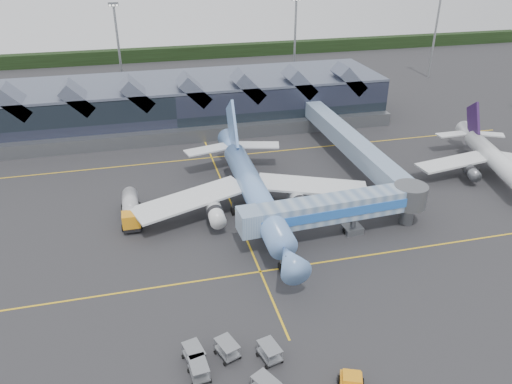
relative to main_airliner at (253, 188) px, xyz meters
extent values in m
plane|color=#2C2B2E|center=(-2.65, -6.75, -3.86)|extent=(260.00, 260.00, 0.00)
cube|color=yellow|center=(-2.65, -14.75, -3.85)|extent=(120.00, 0.25, 0.01)
cube|color=yellow|center=(-2.65, 21.25, -3.85)|extent=(120.00, 0.25, 0.01)
cube|color=yellow|center=(-2.65, 3.25, -3.85)|extent=(0.25, 60.00, 0.01)
cube|color=black|center=(-2.65, 103.25, -1.86)|extent=(260.00, 4.00, 4.00)
cube|color=black|center=(-7.65, 41.25, 0.64)|extent=(90.00, 20.00, 9.00)
cube|color=#525A6D|center=(-7.65, 41.25, 5.34)|extent=(90.00, 20.00, 0.60)
cube|color=slate|center=(-7.65, 30.25, -2.56)|extent=(90.00, 2.50, 2.60)
cube|color=#525A6D|center=(-36.65, 34.25, 5.44)|extent=(6.43, 6.00, 6.43)
cube|color=#525A6D|center=(-25.65, 34.25, 5.44)|extent=(6.43, 6.00, 6.43)
cube|color=#525A6D|center=(-14.65, 34.25, 5.44)|extent=(6.43, 6.00, 6.43)
cube|color=#525A6D|center=(-3.65, 34.25, 5.44)|extent=(6.43, 6.00, 6.43)
cube|color=#525A6D|center=(7.35, 34.25, 5.44)|extent=(6.43, 6.00, 6.43)
cube|color=#525A6D|center=(18.35, 34.25, 5.44)|extent=(6.43, 6.00, 6.43)
cube|color=#525A6D|center=(29.35, 34.25, 5.44)|extent=(6.43, 6.00, 6.43)
cylinder|color=gray|center=(-17.65, 65.25, 7.14)|extent=(0.56, 0.56, 22.00)
cube|color=slate|center=(-17.65, 65.25, 18.14)|extent=(2.40, 0.50, 0.90)
cylinder|color=gray|center=(27.35, 65.25, 7.14)|extent=(0.56, 0.56, 22.00)
cylinder|color=gray|center=(67.35, 63.25, 7.14)|extent=(0.56, 0.56, 22.00)
cylinder|color=#709FE3|center=(-0.01, -1.33, 0.02)|extent=(3.81, 29.11, 3.59)
cone|color=#709FE3|center=(-0.14, -18.36, 0.02)|extent=(3.63, 5.01, 3.59)
cube|color=black|center=(-0.15, -18.98, 0.77)|extent=(1.37, 0.35, 0.48)
cone|color=#709FE3|center=(0.13, 16.53, 0.28)|extent=(3.64, 6.67, 3.59)
cube|color=silver|center=(-9.18, -0.05, -0.61)|extent=(17.18, 10.07, 1.18)
cube|color=silver|center=(9.18, -0.19, -0.61)|extent=(17.18, 10.28, 1.18)
cylinder|color=silver|center=(-6.14, -3.36, -1.51)|extent=(2.26, 5.00, 2.22)
cylinder|color=silver|center=(6.09, -3.45, -1.51)|extent=(2.26, 5.00, 2.22)
cube|color=#709FE3|center=(0.11, 14.87, 4.03)|extent=(0.50, 9.19, 9.89)
cube|color=silver|center=(-4.30, 15.32, 0.28)|extent=(7.95, 4.58, 0.24)
cube|color=silver|center=(4.54, 15.25, 0.28)|extent=(7.97, 4.68, 0.24)
cylinder|color=slate|center=(-0.12, -15.04, -2.82)|extent=(0.26, 0.26, 2.08)
cylinder|color=slate|center=(-3.05, -0.06, -2.82)|extent=(0.26, 0.26, 2.08)
cylinder|color=slate|center=(3.05, -0.11, -2.82)|extent=(0.26, 0.26, 2.08)
cylinder|color=black|center=(-0.12, -15.04, -3.48)|extent=(0.44, 1.33, 1.33)
cylinder|color=silver|center=(42.03, 0.76, -0.62)|extent=(7.74, 21.11, 3.00)
cone|color=silver|center=(44.99, 13.31, -0.40)|extent=(4.02, 5.36, 3.00)
cube|color=silver|center=(35.42, 3.31, -1.15)|extent=(12.75, 4.91, 1.00)
cylinder|color=slate|center=(37.13, 0.38, -1.90)|extent=(2.64, 3.93, 1.86)
cube|color=#2F1745|center=(44.71, 12.14, 2.38)|extent=(1.99, 6.66, 7.31)
cube|color=silver|center=(41.49, 13.21, -0.40)|extent=(5.74, 2.17, 0.25)
cube|color=silver|center=(48.07, 11.65, -0.40)|extent=(6.04, 4.48, 0.25)
cylinder|color=slate|center=(39.75, 2.22, -2.99)|extent=(0.28, 0.28, 1.74)
cylinder|color=slate|center=(44.71, 1.05, -2.99)|extent=(0.28, 0.28, 1.74)
cube|color=#6583A8|center=(8.80, -9.25, 0.53)|extent=(21.41, 4.45, 3.08)
cube|color=blue|center=(8.89, -10.89, 0.53)|extent=(21.23, 1.40, 1.28)
cube|color=#6583A8|center=(-2.88, -9.94, 0.53)|extent=(2.96, 3.56, 3.19)
cylinder|color=slate|center=(11.98, -9.06, -1.66)|extent=(0.74, 0.74, 4.38)
cube|color=slate|center=(11.98, -9.06, -3.38)|extent=(2.67, 2.27, 0.96)
cylinder|color=black|center=(10.92, -9.12, -3.48)|extent=(0.48, 0.98, 0.96)
cylinder|color=black|center=(13.04, -8.99, -3.48)|extent=(0.48, 0.98, 0.96)
cylinder|color=slate|center=(20.47, -8.55, 0.53)|extent=(4.68, 4.68, 3.19)
cylinder|color=slate|center=(20.47, -8.55, -1.66)|extent=(1.91, 1.91, 4.38)
cube|color=black|center=(-17.57, 1.91, -3.11)|extent=(2.42, 8.99, 0.50)
cube|color=orange|center=(-17.58, -1.48, -2.06)|extent=(2.40, 2.20, 2.19)
cube|color=black|center=(-17.58, -2.28, -1.56)|extent=(2.20, 0.16, 1.00)
cylinder|color=#B9B8BD|center=(-17.56, 3.11, -1.76)|extent=(2.31, 5.79, 2.29)
sphere|color=#B9B8BD|center=(-17.56, 6.00, -1.76)|extent=(2.19, 2.19, 2.19)
sphere|color=#B9B8BD|center=(-17.57, 0.21, -1.76)|extent=(2.19, 2.19, 2.19)
cylinder|color=black|center=(-18.82, -1.08, -3.36)|extent=(0.35, 1.00, 1.00)
cylinder|color=black|center=(-16.33, -1.09, -3.36)|extent=(0.35, 1.00, 1.00)
cylinder|color=black|center=(-18.81, 2.41, -3.36)|extent=(0.35, 1.00, 1.00)
cylinder|color=black|center=(-16.32, 2.40, -3.36)|extent=(0.35, 1.00, 1.00)
cylinder|color=black|center=(-18.81, 4.90, -3.36)|extent=(0.35, 1.00, 1.00)
cylinder|color=black|center=(-16.31, 4.90, -3.36)|extent=(0.35, 1.00, 1.00)
cube|color=orange|center=(0.95, -33.80, -2.54)|extent=(2.05, 1.95, 0.63)
cylinder|color=black|center=(0.18, -32.91, -3.49)|extent=(0.52, 0.77, 0.72)
cylinder|color=black|center=(2.12, -33.68, -3.49)|extent=(0.52, 0.77, 0.72)
cube|color=gray|center=(-9.21, -27.27, -3.23)|extent=(2.36, 2.91, 0.17)
cube|color=gray|center=(-9.21, -27.27, -2.14)|extent=(2.36, 2.91, 0.09)
cylinder|color=black|center=(-8.71, -26.11, -3.65)|extent=(0.27, 0.43, 0.41)
cube|color=gray|center=(-5.32, -28.66, -3.23)|extent=(2.16, 2.83, 0.17)
cube|color=gray|center=(-5.32, -28.66, -2.14)|extent=(2.16, 2.83, 0.09)
cylinder|color=black|center=(-4.71, -27.56, -3.65)|extent=(0.23, 0.43, 0.41)
cube|color=gray|center=(-12.27, -29.21, -3.23)|extent=(1.83, 2.66, 0.17)
cube|color=gray|center=(-12.27, -29.21, -2.14)|extent=(1.83, 2.66, 0.09)
cylinder|color=black|center=(-11.50, -28.22, -3.65)|extent=(0.18, 0.42, 0.41)
cube|color=gray|center=(-6.71, -32.55, -2.14)|extent=(2.61, 2.98, 0.09)
cylinder|color=black|center=(-6.39, -31.34, -3.65)|extent=(0.32, 0.43, 0.41)
cube|color=gray|center=(-12.45, -27.18, -3.23)|extent=(2.16, 2.83, 0.17)
cube|color=gray|center=(-12.45, -27.18, -2.14)|extent=(2.16, 2.83, 0.09)
cylinder|color=black|center=(-11.83, -26.09, -3.65)|extent=(0.23, 0.43, 0.41)
camera|label=1|loc=(-15.20, -62.80, 33.09)|focal=35.00mm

